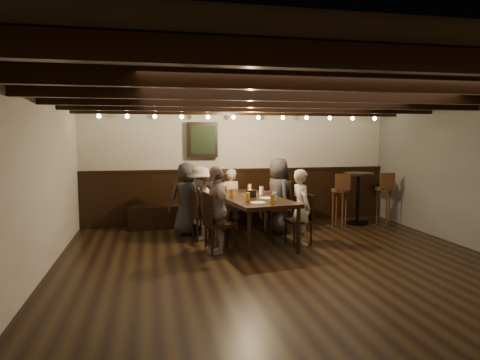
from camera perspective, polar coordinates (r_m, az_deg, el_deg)
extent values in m
plane|color=black|center=(5.95, 7.05, -12.11)|extent=(7.00, 7.00, 0.00)
plane|color=black|center=(5.68, 7.37, 11.57)|extent=(7.00, 7.00, 0.00)
plane|color=beige|center=(9.05, -0.06, 1.92)|extent=(6.50, 0.00, 6.50)
plane|color=beige|center=(5.55, -26.36, -1.28)|extent=(0.00, 7.00, 7.00)
cube|color=black|center=(9.08, -0.01, -2.19)|extent=(6.50, 0.08, 1.10)
cube|color=black|center=(8.75, -4.80, -4.68)|extent=(3.00, 0.45, 0.45)
cube|color=black|center=(8.80, -5.05, 5.37)|extent=(0.62, 0.12, 0.72)
cube|color=black|center=(8.74, -5.00, 5.36)|extent=(0.50, 0.02, 0.58)
cube|color=black|center=(3.10, 25.88, 14.06)|extent=(6.50, 0.10, 0.16)
cube|color=black|center=(4.08, 15.64, 12.35)|extent=(6.50, 0.10, 0.16)
cube|color=black|center=(5.13, 9.53, 11.13)|extent=(6.50, 0.10, 0.16)
cube|color=black|center=(6.22, 5.57, 10.27)|extent=(6.50, 0.10, 0.16)
cube|color=black|center=(7.33, 2.81, 9.64)|extent=(6.50, 0.10, 0.16)
cube|color=black|center=(8.46, 0.79, 9.16)|extent=(6.50, 0.10, 0.16)
sphere|color=#FFE099|center=(8.27, -18.30, 8.10)|extent=(0.07, 0.07, 0.07)
sphere|color=#FFE099|center=(8.24, -8.65, 8.34)|extent=(0.07, 0.07, 0.07)
sphere|color=#FFE099|center=(8.43, 0.82, 8.35)|extent=(0.07, 0.07, 0.07)
sphere|color=#FFE099|center=(8.84, 9.64, 8.16)|extent=(0.07, 0.07, 0.07)
sphere|color=#FFE099|center=(9.43, 17.51, 7.83)|extent=(0.07, 0.07, 0.07)
cube|color=black|center=(7.36, 1.36, -2.49)|extent=(1.25, 2.22, 0.06)
cylinder|color=black|center=(6.39, 1.24, -7.41)|extent=(0.06, 0.06, 0.73)
cylinder|color=black|center=(8.22, -3.88, -4.40)|extent=(0.06, 0.06, 0.73)
cylinder|color=black|center=(6.73, 7.78, -6.78)|extent=(0.06, 0.06, 0.73)
cylinder|color=black|center=(8.48, 1.44, -4.06)|extent=(0.06, 0.06, 0.73)
cube|color=black|center=(7.62, -4.82, -4.79)|extent=(0.46, 0.46, 0.05)
cube|color=black|center=(7.53, -6.19, -3.03)|extent=(0.10, 0.41, 0.44)
cube|color=black|center=(6.77, -2.75, -5.90)|extent=(0.49, 0.49, 0.05)
cube|color=black|center=(6.66, -4.38, -3.79)|extent=(0.11, 0.44, 0.48)
cube|color=black|center=(8.09, 4.78, -3.80)|extent=(0.52, 0.52, 0.05)
cube|color=black|center=(8.14, 6.10, -1.79)|extent=(0.11, 0.45, 0.50)
cube|color=black|center=(7.32, 7.80, -5.42)|extent=(0.44, 0.44, 0.05)
cube|color=black|center=(7.36, 9.03, -3.51)|extent=(0.09, 0.39, 0.43)
imported|color=#2A2A2C|center=(7.96, -7.11, -2.48)|extent=(0.72, 0.52, 1.35)
imported|color=gray|center=(8.36, -1.32, -2.58)|extent=(0.47, 0.35, 1.19)
imported|color=#4F1B26|center=(8.55, 4.72, -1.95)|extent=(0.71, 0.59, 1.33)
imported|color=gray|center=(7.57, -5.20, -3.11)|extent=(0.60, 0.90, 1.30)
imported|color=gray|center=(6.71, -3.17, -3.93)|extent=(0.45, 0.85, 1.38)
imported|color=#28282A|center=(8.08, 5.12, -2.09)|extent=(0.55, 0.75, 1.42)
imported|color=#B4AA98|center=(7.30, 8.17, -3.58)|extent=(0.37, 0.51, 1.27)
cylinder|color=#BF7219|center=(7.91, -2.41, -1.17)|extent=(0.07, 0.07, 0.14)
cylinder|color=#BF7219|center=(8.04, 1.29, -1.04)|extent=(0.07, 0.07, 0.14)
cylinder|color=#BF7219|center=(7.34, -1.10, -1.72)|extent=(0.07, 0.07, 0.14)
cylinder|color=silver|center=(7.65, 2.89, -1.41)|extent=(0.07, 0.07, 0.14)
cylinder|color=#BF7219|center=(6.85, 1.06, -2.27)|extent=(0.07, 0.07, 0.14)
cylinder|color=silver|center=(6.93, 4.60, -2.20)|extent=(0.07, 0.07, 0.14)
cylinder|color=#BF7219|center=(6.64, 4.34, -2.55)|extent=(0.07, 0.07, 0.14)
cylinder|color=white|center=(6.66, 2.41, -3.06)|extent=(0.24, 0.24, 0.01)
cylinder|color=white|center=(7.15, 3.60, -2.44)|extent=(0.24, 0.24, 0.01)
cube|color=black|center=(7.30, 1.51, -1.84)|extent=(0.15, 0.10, 0.12)
cylinder|color=beige|center=(7.67, 1.36, -1.72)|extent=(0.05, 0.05, 0.05)
cylinder|color=black|center=(9.29, 15.34, -5.54)|extent=(0.44, 0.44, 0.04)
cylinder|color=black|center=(9.20, 15.43, -2.46)|extent=(0.07, 0.07, 1.01)
cylinder|color=black|center=(9.14, 15.52, 0.79)|extent=(0.60, 0.60, 0.05)
cylinder|color=#3E2A13|center=(8.78, 13.17, -1.35)|extent=(0.34, 0.34, 0.05)
cube|color=#3E2A13|center=(8.61, 13.55, -0.28)|extent=(0.30, 0.06, 0.32)
cylinder|color=#3E2A13|center=(9.29, 18.64, -1.11)|extent=(0.34, 0.34, 0.05)
cube|color=#3E2A13|center=(9.12, 19.07, -0.10)|extent=(0.30, 0.07, 0.32)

